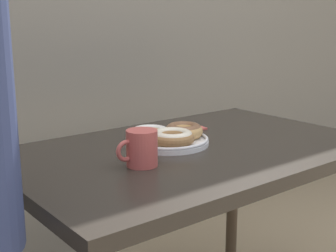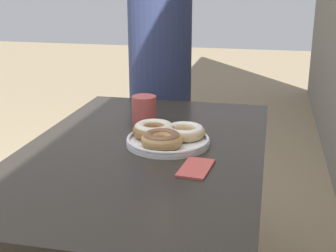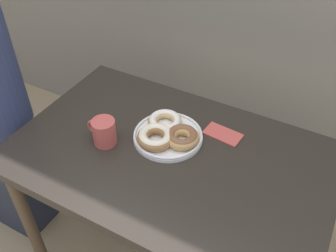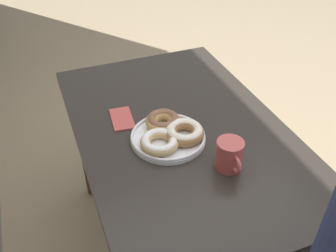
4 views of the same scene
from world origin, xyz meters
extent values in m
plane|color=#937F60|center=(0.00, 0.00, 0.00)|extent=(14.00, 14.00, 0.00)
cube|color=#28231E|center=(0.00, 0.32, 0.71)|extent=(1.14, 0.73, 0.04)
cylinder|color=#473828|center=(0.51, 0.01, 0.35)|extent=(0.05, 0.05, 0.69)
cylinder|color=#473828|center=(0.51, 0.62, 0.35)|extent=(0.05, 0.05, 0.69)
cylinder|color=white|center=(-0.04, 0.38, 0.74)|extent=(0.26, 0.26, 0.01)
torus|color=white|center=(-0.04, 0.38, 0.75)|extent=(0.26, 0.26, 0.01)
torus|color=tan|center=(0.02, 0.38, 0.77)|extent=(0.16, 0.16, 0.04)
torus|color=brown|center=(0.02, 0.38, 0.78)|extent=(0.15, 0.15, 0.03)
torus|color=#D6B27A|center=(-0.08, 0.43, 0.76)|extent=(0.13, 0.13, 0.04)
torus|color=white|center=(-0.08, 0.43, 0.77)|extent=(0.12, 0.12, 0.03)
torus|color=#9E7042|center=(-0.07, 0.33, 0.77)|extent=(0.19, 0.19, 0.04)
torus|color=silver|center=(-0.07, 0.33, 0.77)|extent=(0.18, 0.18, 0.03)
cylinder|color=#B74C47|center=(-0.24, 0.25, 0.78)|extent=(0.09, 0.09, 0.10)
cylinder|color=#382114|center=(-0.24, 0.25, 0.83)|extent=(0.07, 0.07, 0.00)
torus|color=#B74C47|center=(-0.29, 0.26, 0.78)|extent=(0.06, 0.02, 0.06)
cube|color=#BC4C47|center=(0.13, 0.50, 0.74)|extent=(0.15, 0.09, 0.01)
camera|label=1|loc=(-0.94, -0.74, 1.13)|focal=50.00mm
camera|label=2|loc=(1.29, 0.68, 1.23)|focal=50.00mm
camera|label=3|loc=(0.44, -0.52, 1.69)|focal=40.00mm
camera|label=4|loc=(-0.97, 0.75, 1.56)|focal=40.00mm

